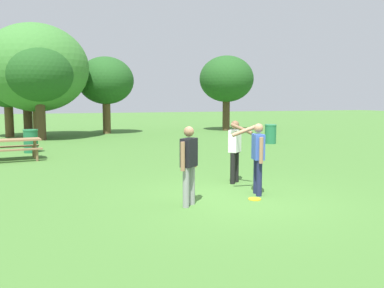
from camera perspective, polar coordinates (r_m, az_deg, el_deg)
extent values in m
plane|color=#447530|center=(8.97, 6.23, -7.73)|extent=(120.00, 120.00, 0.00)
cylinder|color=gray|center=(8.13, -0.87, -6.21)|extent=(0.13, 0.13, 0.82)
cylinder|color=gray|center=(8.35, -0.03, -5.87)|extent=(0.13, 0.13, 0.82)
cube|color=black|center=(8.12, -0.45, -1.21)|extent=(0.43, 0.42, 0.58)
sphere|color=#9E7051|center=(8.07, -0.45, 1.79)|extent=(0.21, 0.21, 0.21)
cylinder|color=#9E7051|center=(7.90, -1.32, -1.78)|extent=(0.09, 0.09, 0.58)
cylinder|color=#9E7051|center=(8.35, 0.38, -1.34)|extent=(0.09, 0.09, 0.58)
cylinder|color=black|center=(10.66, 6.33, -3.24)|extent=(0.13, 0.13, 0.82)
cylinder|color=black|center=(10.42, 5.82, -3.45)|extent=(0.13, 0.13, 0.82)
cube|color=white|center=(10.45, 6.12, 0.44)|extent=(0.43, 0.42, 0.58)
sphere|color=brown|center=(10.41, 6.15, 2.77)|extent=(0.21, 0.21, 0.21)
cylinder|color=brown|center=(10.70, 6.62, 0.30)|extent=(0.09, 0.09, 0.58)
cylinder|color=brown|center=(10.08, 7.06, 2.16)|extent=(0.45, 0.49, 0.28)
cylinder|color=#1E234C|center=(9.20, 9.54, -4.82)|extent=(0.13, 0.13, 0.82)
cylinder|color=#1E234C|center=(9.44, 9.13, -4.52)|extent=(0.13, 0.13, 0.82)
cube|color=#3856B7|center=(9.21, 9.41, -0.39)|extent=(0.31, 0.42, 0.58)
sphere|color=#9E7051|center=(9.17, 9.46, 2.24)|extent=(0.21, 0.21, 0.21)
cylinder|color=#9E7051|center=(8.97, 9.83, -0.90)|extent=(0.09, 0.09, 0.58)
cylinder|color=#9E7051|center=(9.36, 7.42, 1.84)|extent=(0.58, 0.23, 0.28)
cylinder|color=yellow|center=(8.94, 8.92, -7.75)|extent=(0.28, 0.28, 0.03)
cube|color=olive|center=(15.73, -23.90, 0.55)|extent=(1.78, 0.96, 0.06)
cube|color=olive|center=(15.19, -23.71, -0.77)|extent=(1.72, 0.46, 0.05)
cube|color=olive|center=(16.34, -23.98, -0.32)|extent=(1.72, 0.46, 0.05)
cylinder|color=olive|center=(15.82, -21.44, -0.72)|extent=(0.11, 0.11, 0.71)
cylinder|color=olive|center=(15.27, -21.19, -1.51)|extent=(0.09, 0.09, 0.41)
cylinder|color=olive|center=(16.41, -21.64, -1.01)|extent=(0.09, 0.09, 0.41)
cylinder|color=#1E663D|center=(17.79, -21.98, 0.30)|extent=(0.56, 0.56, 0.90)
cylinder|color=#287A4B|center=(17.75, -22.04, 1.84)|extent=(0.59, 0.59, 0.06)
cylinder|color=#237047|center=(20.31, 11.12, 1.33)|extent=(0.56, 0.56, 0.90)
cylinder|color=#2E8657|center=(20.27, 11.15, 2.68)|extent=(0.59, 0.59, 0.06)
cylinder|color=brown|center=(25.76, -24.60, 3.37)|extent=(0.49, 0.49, 2.21)
ellipsoid|color=#286023|center=(25.76, -24.81, 7.78)|extent=(3.21, 3.21, 2.73)
cylinder|color=#4C3823|center=(25.65, -22.33, 3.50)|extent=(0.51, 0.51, 2.25)
ellipsoid|color=#3D7A33|center=(25.65, -22.53, 8.27)|extent=(3.68, 3.68, 3.13)
cylinder|color=brown|center=(24.43, -21.04, 3.58)|extent=(0.59, 0.59, 2.37)
ellipsoid|color=#3D7A33|center=(24.47, -21.30, 10.07)|extent=(5.77, 5.77, 4.91)
cylinder|color=#4C3823|center=(23.06, -20.76, 3.72)|extent=(0.51, 0.51, 2.59)
ellipsoid|color=#21511E|center=(23.09, -20.99, 9.53)|extent=(3.80, 3.80, 3.23)
cylinder|color=brown|center=(26.49, -12.07, 4.10)|extent=(0.50, 0.50, 2.42)
ellipsoid|color=#21511E|center=(26.51, -12.18, 8.83)|extent=(3.56, 3.56, 3.02)
cylinder|color=#4C3823|center=(28.54, 4.89, 4.53)|extent=(0.51, 0.51, 2.59)
ellipsoid|color=#21511E|center=(28.57, 4.93, 9.22)|extent=(3.80, 3.80, 3.23)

